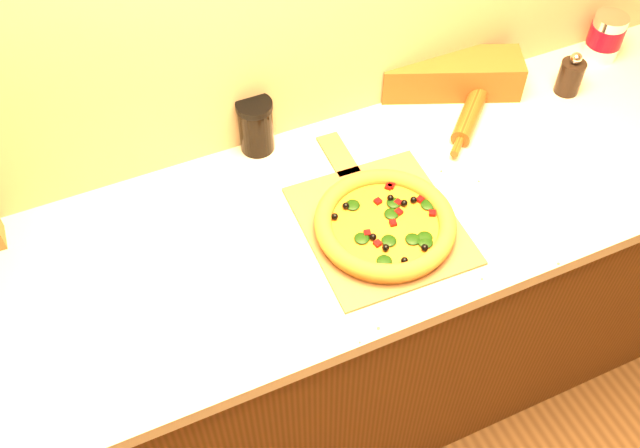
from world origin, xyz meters
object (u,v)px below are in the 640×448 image
(pizza, at_px, (385,224))
(dark_jar, at_px, (256,126))
(pepper_grinder, at_px, (570,76))
(pizza_peel, at_px, (377,220))
(coffee_canister, at_px, (606,36))
(rolling_pin, at_px, (472,110))

(pizza, distance_m, dark_jar, 0.43)
(pizza, relative_size, pepper_grinder, 2.57)
(pizza_peel, bearing_deg, pepper_grinder, 18.61)
(dark_jar, bearing_deg, coffee_canister, -2.69)
(dark_jar, bearing_deg, pizza, -66.47)
(pepper_grinder, distance_m, rolling_pin, 0.30)
(pizza_peel, relative_size, rolling_pin, 1.90)
(pizza_peel, height_order, coffee_canister, coffee_canister)
(pepper_grinder, relative_size, dark_jar, 0.86)
(rolling_pin, bearing_deg, pepper_grinder, -3.10)
(pizza_peel, distance_m, rolling_pin, 0.46)
(pizza_peel, relative_size, coffee_canister, 3.98)
(coffee_canister, distance_m, dark_jar, 1.06)
(pepper_grinder, relative_size, coffee_canister, 0.96)
(pizza, height_order, rolling_pin, pizza)
(pizza, height_order, pepper_grinder, pepper_grinder)
(pizza, xyz_separation_m, pepper_grinder, (0.70, 0.25, 0.02))
(pizza_peel, height_order, pizza, pizza)
(pizza_peel, xyz_separation_m, coffee_canister, (0.89, 0.30, 0.07))
(coffee_canister, height_order, dark_jar, dark_jar)
(pizza_peel, bearing_deg, dark_jar, 117.57)
(rolling_pin, relative_size, dark_jar, 1.89)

